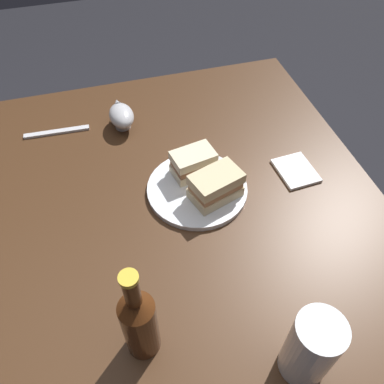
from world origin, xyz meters
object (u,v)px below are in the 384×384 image
(sandwich_half_left, at_px, (216,186))
(napkin, at_px, (296,171))
(pint_glass, at_px, (309,350))
(cider_bottle, at_px, (139,322))
(sandwich_half_right, at_px, (193,163))
(plate, at_px, (197,189))
(gravy_boat, at_px, (121,115))
(fork, at_px, (57,132))

(sandwich_half_left, xyz_separation_m, napkin, (-0.03, 0.23, -0.05))
(pint_glass, relative_size, cider_bottle, 0.65)
(sandwich_half_right, relative_size, cider_bottle, 0.46)
(plate, relative_size, gravy_boat, 2.09)
(gravy_boat, bearing_deg, cider_bottle, -5.77)
(sandwich_half_right, xyz_separation_m, cider_bottle, (0.38, -0.20, 0.05))
(plate, bearing_deg, sandwich_half_left, 41.10)
(plate, bearing_deg, napkin, 88.52)
(cider_bottle, distance_m, fork, 0.67)
(plate, height_order, fork, plate)
(sandwich_half_left, height_order, gravy_boat, sandwich_half_left)
(cider_bottle, xyz_separation_m, napkin, (-0.33, 0.46, -0.09))
(sandwich_half_right, bearing_deg, plate, -5.04)
(plate, height_order, sandwich_half_right, sandwich_half_right)
(sandwich_half_right, height_order, gravy_boat, sandwich_half_right)
(pint_glass, distance_m, cider_bottle, 0.29)
(fork, bearing_deg, sandwich_half_left, -42.49)
(gravy_boat, xyz_separation_m, fork, (-0.02, -0.18, -0.04))
(napkin, distance_m, fork, 0.67)
(cider_bottle, height_order, fork, cider_bottle)
(napkin, bearing_deg, fork, -119.01)
(gravy_boat, bearing_deg, pint_glass, 15.00)
(plate, distance_m, napkin, 0.26)
(plate, bearing_deg, pint_glass, 7.97)
(sandwich_half_right, bearing_deg, sandwich_half_left, 18.03)
(sandwich_half_left, height_order, cider_bottle, cider_bottle)
(gravy_boat, distance_m, napkin, 0.50)
(plate, xyz_separation_m, fork, (-0.32, -0.32, -0.00))
(sandwich_half_right, xyz_separation_m, fork, (-0.27, -0.32, -0.04))
(plate, relative_size, napkin, 2.23)
(plate, bearing_deg, gravy_boat, -155.19)
(sandwich_half_left, height_order, fork, sandwich_half_left)
(gravy_boat, xyz_separation_m, cider_bottle, (0.63, -0.06, 0.06))
(cider_bottle, xyz_separation_m, fork, (-0.65, -0.12, -0.09))
(fork, bearing_deg, gravy_boat, -4.35)
(sandwich_half_left, relative_size, gravy_boat, 1.14)
(plate, distance_m, gravy_boat, 0.33)
(plate, relative_size, fork, 1.37)
(fork, bearing_deg, plate, -42.06)
(sandwich_half_right, relative_size, pint_glass, 0.70)
(sandwich_half_right, relative_size, napkin, 1.03)
(sandwich_half_left, bearing_deg, sandwich_half_right, -161.97)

